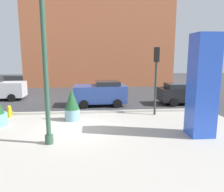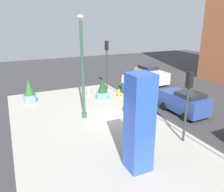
{
  "view_description": "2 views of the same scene",
  "coord_description": "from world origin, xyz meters",
  "px_view_note": "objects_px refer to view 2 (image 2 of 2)",
  "views": [
    {
      "loc": [
        0.88,
        -11.3,
        3.84
      ],
      "look_at": [
        1.89,
        -0.16,
        1.76
      ],
      "focal_mm": 35.89,
      "sensor_mm": 36.0,
      "label": 1
    },
    {
      "loc": [
        14.17,
        -6.66,
        6.97
      ],
      "look_at": [
        1.22,
        -0.61,
        2.2
      ],
      "focal_mm": 36.53,
      "sensor_mm": 36.0,
      "label": 2
    }
  ],
  "objects_px": {
    "traffic_light_corner": "(188,96)",
    "art_pillar_blue": "(139,124)",
    "traffic_light_far_side": "(107,58)",
    "car_curb_east": "(184,102)",
    "potted_plant_near_right": "(130,102)",
    "potted_plant_near_left": "(29,93)",
    "fire_hydrant": "(119,93)",
    "lamp_post": "(83,71)",
    "car_curb_west": "(151,75)",
    "concrete_bollard": "(89,92)",
    "pedestrian_by_curb": "(123,82)",
    "potted_plant_by_pillar": "(102,90)"
  },
  "relations": [
    {
      "from": "potted_plant_near_right",
      "to": "pedestrian_by_curb",
      "type": "bearing_deg",
      "value": 157.3
    },
    {
      "from": "lamp_post",
      "to": "pedestrian_by_curb",
      "type": "bearing_deg",
      "value": 130.41
    },
    {
      "from": "pedestrian_by_curb",
      "to": "art_pillar_blue",
      "type": "bearing_deg",
      "value": -24.46
    },
    {
      "from": "traffic_light_corner",
      "to": "concrete_bollard",
      "type": "bearing_deg",
      "value": -168.31
    },
    {
      "from": "concrete_bollard",
      "to": "art_pillar_blue",
      "type": "bearing_deg",
      "value": -7.94
    },
    {
      "from": "fire_hydrant",
      "to": "lamp_post",
      "type": "bearing_deg",
      "value": -54.46
    },
    {
      "from": "potted_plant_near_right",
      "to": "potted_plant_near_left",
      "type": "xyz_separation_m",
      "value": [
        -5.86,
        -6.8,
        -0.02
      ]
    },
    {
      "from": "fire_hydrant",
      "to": "potted_plant_by_pillar",
      "type": "bearing_deg",
      "value": -95.0
    },
    {
      "from": "potted_plant_near_left",
      "to": "lamp_post",
      "type": "bearing_deg",
      "value": 32.8
    },
    {
      "from": "fire_hydrant",
      "to": "traffic_light_corner",
      "type": "height_order",
      "value": "traffic_light_corner"
    },
    {
      "from": "fire_hydrant",
      "to": "car_curb_west",
      "type": "height_order",
      "value": "car_curb_west"
    },
    {
      "from": "traffic_light_corner",
      "to": "car_curb_east",
      "type": "relative_size",
      "value": 1.08
    },
    {
      "from": "fire_hydrant",
      "to": "potted_plant_near_left",
      "type": "bearing_deg",
      "value": -103.84
    },
    {
      "from": "pedestrian_by_curb",
      "to": "fire_hydrant",
      "type": "bearing_deg",
      "value": -37.52
    },
    {
      "from": "art_pillar_blue",
      "to": "pedestrian_by_curb",
      "type": "xyz_separation_m",
      "value": [
        -12.02,
        5.47,
        -1.49
      ]
    },
    {
      "from": "car_curb_west",
      "to": "pedestrian_by_curb",
      "type": "height_order",
      "value": "car_curb_west"
    },
    {
      "from": "potted_plant_near_left",
      "to": "car_curb_east",
      "type": "height_order",
      "value": "potted_plant_near_left"
    },
    {
      "from": "car_curb_west",
      "to": "lamp_post",
      "type": "bearing_deg",
      "value": -58.5
    },
    {
      "from": "potted_plant_near_left",
      "to": "concrete_bollard",
      "type": "bearing_deg",
      "value": 86.78
    },
    {
      "from": "concrete_bollard",
      "to": "car_curb_east",
      "type": "bearing_deg",
      "value": 35.17
    },
    {
      "from": "traffic_light_corner",
      "to": "car_curb_east",
      "type": "bearing_deg",
      "value": 138.33
    },
    {
      "from": "lamp_post",
      "to": "car_curb_west",
      "type": "relative_size",
      "value": 1.59
    },
    {
      "from": "traffic_light_corner",
      "to": "pedestrian_by_curb",
      "type": "distance_m",
      "value": 11.21
    },
    {
      "from": "traffic_light_corner",
      "to": "art_pillar_blue",
      "type": "bearing_deg",
      "value": -74.2
    },
    {
      "from": "traffic_light_corner",
      "to": "car_curb_east",
      "type": "xyz_separation_m",
      "value": [
        -3.36,
        2.99,
        -1.94
      ]
    },
    {
      "from": "lamp_post",
      "to": "fire_hydrant",
      "type": "bearing_deg",
      "value": 125.54
    },
    {
      "from": "pedestrian_by_curb",
      "to": "traffic_light_far_side",
      "type": "bearing_deg",
      "value": -122.53
    },
    {
      "from": "traffic_light_far_side",
      "to": "traffic_light_corner",
      "type": "xyz_separation_m",
      "value": [
        11.82,
        -0.18,
        -0.47
      ]
    },
    {
      "from": "art_pillar_blue",
      "to": "potted_plant_near_right",
      "type": "bearing_deg",
      "value": 153.99
    },
    {
      "from": "fire_hydrant",
      "to": "pedestrian_by_curb",
      "type": "height_order",
      "value": "pedestrian_by_curb"
    },
    {
      "from": "potted_plant_near_right",
      "to": "concrete_bollard",
      "type": "distance_m",
      "value": 5.76
    },
    {
      "from": "traffic_light_far_side",
      "to": "car_curb_east",
      "type": "relative_size",
      "value": 1.27
    },
    {
      "from": "lamp_post",
      "to": "traffic_light_corner",
      "type": "bearing_deg",
      "value": 35.96
    },
    {
      "from": "potted_plant_near_left",
      "to": "traffic_light_corner",
      "type": "bearing_deg",
      "value": 34.52
    },
    {
      "from": "art_pillar_blue",
      "to": "potted_plant_near_left",
      "type": "bearing_deg",
      "value": -162.95
    },
    {
      "from": "potted_plant_near_right",
      "to": "car_curb_west",
      "type": "distance_m",
      "value": 9.65
    },
    {
      "from": "potted_plant_by_pillar",
      "to": "pedestrian_by_curb",
      "type": "xyz_separation_m",
      "value": [
        -1.64,
        2.99,
        0.08
      ]
    },
    {
      "from": "potted_plant_near_left",
      "to": "traffic_light_far_side",
      "type": "bearing_deg",
      "value": 95.56
    },
    {
      "from": "traffic_light_corner",
      "to": "pedestrian_by_curb",
      "type": "height_order",
      "value": "traffic_light_corner"
    },
    {
      "from": "art_pillar_blue",
      "to": "potted_plant_by_pillar",
      "type": "height_order",
      "value": "art_pillar_blue"
    },
    {
      "from": "potted_plant_near_left",
      "to": "pedestrian_by_curb",
      "type": "distance_m",
      "value": 9.2
    },
    {
      "from": "concrete_bollard",
      "to": "pedestrian_by_curb",
      "type": "height_order",
      "value": "pedestrian_by_curb"
    },
    {
      "from": "art_pillar_blue",
      "to": "potted_plant_near_left",
      "type": "distance_m",
      "value": 12.8
    },
    {
      "from": "lamp_post",
      "to": "art_pillar_blue",
      "type": "xyz_separation_m",
      "value": [
        7.01,
        0.41,
        -1.18
      ]
    },
    {
      "from": "traffic_light_far_side",
      "to": "traffic_light_corner",
      "type": "bearing_deg",
      "value": -0.86
    },
    {
      "from": "concrete_bollard",
      "to": "traffic_light_corner",
      "type": "xyz_separation_m",
      "value": [
        10.76,
        2.23,
        2.52
      ]
    },
    {
      "from": "lamp_post",
      "to": "traffic_light_far_side",
      "type": "height_order",
      "value": "lamp_post"
    },
    {
      "from": "traffic_light_far_side",
      "to": "lamp_post",
      "type": "bearing_deg",
      "value": -37.11
    },
    {
      "from": "potted_plant_near_right",
      "to": "traffic_light_corner",
      "type": "relative_size",
      "value": 0.43
    },
    {
      "from": "art_pillar_blue",
      "to": "car_curb_west",
      "type": "bearing_deg",
      "value": 143.61
    }
  ]
}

